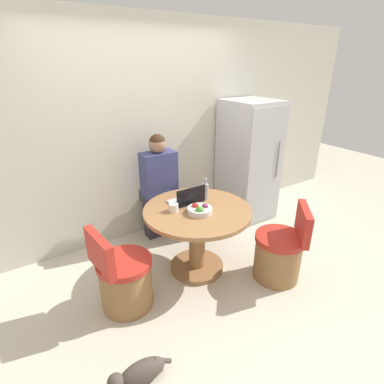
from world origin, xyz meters
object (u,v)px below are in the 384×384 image
chair_left_side (124,280)px  refrigerator (248,161)px  bottle (205,191)px  chair_near_right_corner (280,254)px  person_seated (158,184)px  fruit_bowl (200,210)px  laptop (187,200)px  dining_table (197,229)px  cat (139,373)px

chair_left_side → refrigerator: bearing=-76.3°
chair_left_side → bottle: bottle is taller
chair_near_right_corner → person_seated: 1.58m
fruit_bowl → laptop: bearing=88.5°
dining_table → chair_left_side: size_ratio=1.34×
refrigerator → chair_near_right_corner: 1.53m
refrigerator → cat: bearing=-146.8°
chair_left_side → person_seated: size_ratio=0.60×
chair_left_side → bottle: bearing=-82.7°
fruit_bowl → bottle: 0.35m
refrigerator → person_seated: 1.37m
refrigerator → bottle: (-1.10, -0.53, 0.00)m
refrigerator → chair_left_side: refrigerator is taller
refrigerator → chair_left_side: 2.36m
dining_table → person_seated: 0.81m
dining_table → cat: 1.41m
refrigerator → chair_near_right_corner: (-0.67, -1.26, -0.54)m
refrigerator → fruit_bowl: size_ratio=6.73×
chair_left_side → chair_near_right_corner: 1.57m
dining_table → laptop: (-0.02, 0.16, 0.28)m
bottle → person_seated: bearing=113.7°
refrigerator → chair_left_side: bearing=-160.1°
chair_left_side → person_seated: bearing=-48.8°
fruit_bowl → bottle: size_ratio=1.03×
laptop → fruit_bowl: bearing=88.5°
person_seated → fruit_bowl: (0.03, -0.86, 0.02)m
dining_table → laptop: 0.32m
person_seated → cat: size_ratio=2.87×
cat → laptop: bearing=-132.2°
cat → refrigerator: bearing=-143.6°
cat → bottle: bearing=-137.9°
chair_near_right_corner → laptop: laptop is taller
person_seated → bottle: person_seated is taller
dining_table → refrigerator: bearing=27.8°
person_seated → cat: (-0.99, -1.63, -0.66)m
chair_near_right_corner → bottle: (-0.43, 0.73, 0.54)m
fruit_bowl → refrigerator: bearing=30.2°
person_seated → bottle: size_ratio=5.77×
person_seated → dining_table: bearing=94.3°
refrigerator → bottle: bearing=-154.3°
person_seated → cat: person_seated is taller
laptop → fruit_bowl: laptop is taller
bottle → fruit_bowl: bearing=-133.7°
dining_table → chair_near_right_corner: (0.64, -0.57, -0.21)m
fruit_bowl → person_seated: bearing=92.0°
laptop → fruit_bowl: 0.25m
laptop → dining_table: bearing=97.0°
laptop → fruit_bowl: size_ratio=1.37×
chair_near_right_corner → refrigerator: bearing=-166.2°
person_seated → bottle: 0.67m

